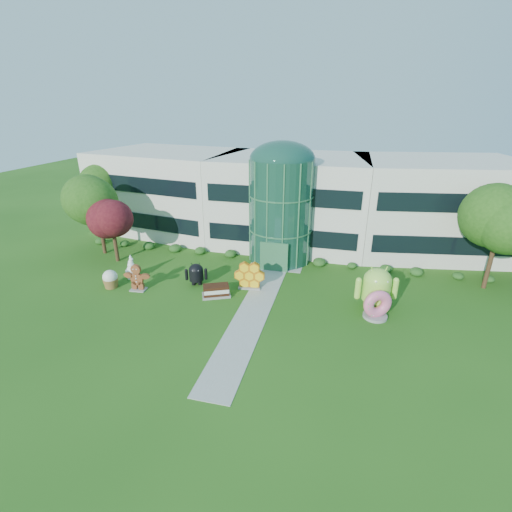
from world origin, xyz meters
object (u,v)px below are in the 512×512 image
(donut, at_px, (377,304))
(android_black, at_px, (196,273))
(gingerbread, at_px, (137,277))
(android_green, at_px, (377,285))

(donut, bearing_deg, android_black, 147.03)
(android_black, bearing_deg, donut, -25.62)
(gingerbread, bearing_deg, android_black, 21.92)
(android_green, height_order, gingerbread, android_green)
(android_green, bearing_deg, gingerbread, 171.78)
(gingerbread, bearing_deg, android_green, 1.49)
(android_green, bearing_deg, donut, -102.98)
(android_black, height_order, donut, donut)
(donut, bearing_deg, android_green, 64.38)
(android_green, distance_m, donut, 1.61)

